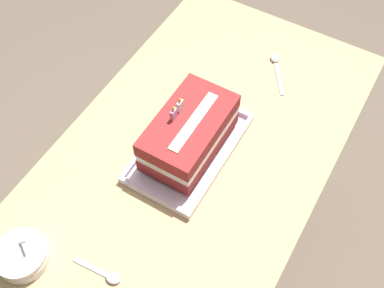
% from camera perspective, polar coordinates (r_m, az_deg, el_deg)
% --- Properties ---
extents(ground_plane, '(8.00, 8.00, 0.00)m').
position_cam_1_polar(ground_plane, '(1.91, 0.24, -12.66)').
color(ground_plane, '#6B5B4C').
extents(dining_table, '(1.17, 0.67, 0.72)m').
position_cam_1_polar(dining_table, '(1.36, 0.32, -3.33)').
color(dining_table, tan).
rests_on(dining_table, ground_plane).
extents(foil_tray, '(0.35, 0.21, 0.02)m').
position_cam_1_polar(foil_tray, '(1.26, -0.35, -0.54)').
color(foil_tray, silver).
rests_on(foil_tray, dining_table).
extents(birthday_cake, '(0.26, 0.15, 0.15)m').
position_cam_1_polar(birthday_cake, '(1.20, -0.37, 1.37)').
color(birthday_cake, maroon).
rests_on(birthday_cake, foil_tray).
extents(bowl_stack, '(0.12, 0.12, 0.09)m').
position_cam_1_polar(bowl_stack, '(1.18, -19.67, -12.45)').
color(bowl_stack, white).
rests_on(bowl_stack, dining_table).
extents(serving_spoon_near_tray, '(0.14, 0.10, 0.01)m').
position_cam_1_polar(serving_spoon_near_tray, '(1.48, 9.98, 9.50)').
color(serving_spoon_near_tray, silver).
rests_on(serving_spoon_near_tray, dining_table).
extents(serving_spoon_by_bowls, '(0.03, 0.12, 0.01)m').
position_cam_1_polar(serving_spoon_by_bowls, '(1.13, -9.85, -15.28)').
color(serving_spoon_by_bowls, silver).
rests_on(serving_spoon_by_bowls, dining_table).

